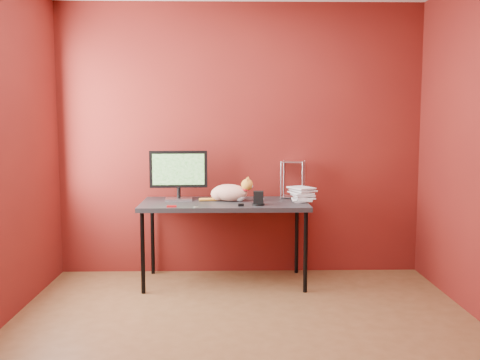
{
  "coord_description": "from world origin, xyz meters",
  "views": [
    {
      "loc": [
        -0.11,
        -3.42,
        1.48
      ],
      "look_at": [
        -0.01,
        1.15,
        0.97
      ],
      "focal_mm": 40.0,
      "sensor_mm": 36.0,
      "label": 1
    }
  ],
  "objects_px": {
    "desk": "(225,207)",
    "speaker": "(258,199)",
    "skull_mug": "(259,199)",
    "book_stack": "(294,123)",
    "monitor": "(179,173)",
    "cat": "(230,192)"
  },
  "relations": [
    {
      "from": "desk",
      "to": "monitor",
      "type": "relative_size",
      "value": 2.83
    },
    {
      "from": "monitor",
      "to": "desk",
      "type": "bearing_deg",
      "value": -18.39
    },
    {
      "from": "desk",
      "to": "book_stack",
      "type": "distance_m",
      "value": 0.99
    },
    {
      "from": "skull_mug",
      "to": "desk",
      "type": "bearing_deg",
      "value": 142.5
    },
    {
      "from": "desk",
      "to": "speaker",
      "type": "distance_m",
      "value": 0.37
    },
    {
      "from": "book_stack",
      "to": "speaker",
      "type": "bearing_deg",
      "value": -145.03
    },
    {
      "from": "skull_mug",
      "to": "speaker",
      "type": "xyz_separation_m",
      "value": [
        -0.0,
        -0.02,
        0.01
      ]
    },
    {
      "from": "cat",
      "to": "book_stack",
      "type": "relative_size",
      "value": 0.35
    },
    {
      "from": "desk",
      "to": "book_stack",
      "type": "height_order",
      "value": "book_stack"
    },
    {
      "from": "skull_mug",
      "to": "speaker",
      "type": "bearing_deg",
      "value": -105.74
    },
    {
      "from": "desk",
      "to": "speaker",
      "type": "height_order",
      "value": "speaker"
    },
    {
      "from": "cat",
      "to": "skull_mug",
      "type": "bearing_deg",
      "value": -26.84
    },
    {
      "from": "monitor",
      "to": "book_stack",
      "type": "height_order",
      "value": "book_stack"
    },
    {
      "from": "book_stack",
      "to": "monitor",
      "type": "bearing_deg",
      "value": 176.02
    },
    {
      "from": "skull_mug",
      "to": "book_stack",
      "type": "distance_m",
      "value": 0.77
    },
    {
      "from": "skull_mug",
      "to": "book_stack",
      "type": "bearing_deg",
      "value": 24.47
    },
    {
      "from": "book_stack",
      "to": "skull_mug",
      "type": "bearing_deg",
      "value": -147.51
    },
    {
      "from": "speaker",
      "to": "book_stack",
      "type": "bearing_deg",
      "value": 38.67
    },
    {
      "from": "speaker",
      "to": "book_stack",
      "type": "xyz_separation_m",
      "value": [
        0.33,
        0.23,
        0.65
      ]
    },
    {
      "from": "desk",
      "to": "monitor",
      "type": "bearing_deg",
      "value": 165.1
    },
    {
      "from": "cat",
      "to": "book_stack",
      "type": "height_order",
      "value": "book_stack"
    },
    {
      "from": "skull_mug",
      "to": "speaker",
      "type": "relative_size",
      "value": 0.77
    }
  ]
}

